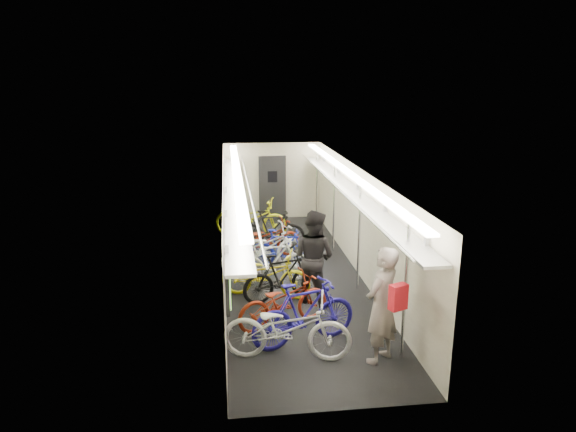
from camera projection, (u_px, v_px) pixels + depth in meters
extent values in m
plane|color=black|center=(293.00, 274.00, 11.66)|extent=(10.00, 10.00, 0.00)
plane|color=white|center=(293.00, 170.00, 11.05)|extent=(10.00, 10.00, 0.00)
plane|color=beige|center=(225.00, 226.00, 11.18)|extent=(0.00, 10.00, 10.00)
plane|color=beige|center=(359.00, 221.00, 11.53)|extent=(0.00, 10.00, 10.00)
plane|color=beige|center=(272.00, 181.00, 16.15)|extent=(3.00, 0.00, 3.00)
plane|color=beige|center=(343.00, 329.00, 6.56)|extent=(3.00, 0.00, 3.00)
cube|color=black|center=(227.00, 278.00, 8.10)|extent=(0.06, 1.10, 0.80)
cube|color=#8CCD59|center=(230.00, 278.00, 8.11)|extent=(0.02, 0.96, 0.66)
cube|color=black|center=(227.00, 237.00, 10.21)|extent=(0.06, 1.10, 0.80)
cube|color=#8CCD59|center=(229.00, 237.00, 10.22)|extent=(0.02, 0.96, 0.66)
cube|color=black|center=(226.00, 210.00, 12.32)|extent=(0.06, 1.10, 0.80)
cube|color=#8CCD59|center=(228.00, 210.00, 12.33)|extent=(0.02, 0.96, 0.66)
cube|color=black|center=(226.00, 191.00, 14.43)|extent=(0.06, 1.10, 0.80)
cube|color=#8CCD59|center=(227.00, 191.00, 14.44)|extent=(0.02, 0.96, 0.66)
cube|color=#E2A50B|center=(227.00, 253.00, 9.15)|extent=(0.02, 0.22, 0.30)
cube|color=#E2A50B|center=(227.00, 220.00, 11.26)|extent=(0.02, 0.22, 0.30)
cube|color=#E2A50B|center=(226.00, 198.00, 13.37)|extent=(0.02, 0.22, 0.30)
cube|color=black|center=(272.00, 187.00, 16.15)|extent=(0.85, 0.08, 2.00)
cube|color=#999BA0|center=(234.00, 193.00, 11.02)|extent=(0.40, 9.70, 0.05)
cube|color=#999BA0|center=(350.00, 190.00, 11.32)|extent=(0.40, 9.70, 0.05)
cylinder|color=silver|center=(249.00, 189.00, 11.03)|extent=(0.04, 9.70, 0.04)
cylinder|color=silver|center=(336.00, 186.00, 11.25)|extent=(0.04, 9.70, 0.04)
cube|color=white|center=(237.00, 174.00, 10.92)|extent=(0.18, 9.60, 0.04)
cube|color=white|center=(347.00, 172.00, 11.20)|extent=(0.18, 9.60, 0.04)
cylinder|color=silver|center=(405.00, 288.00, 7.86)|extent=(0.05, 0.05, 2.38)
cylinder|color=silver|center=(359.00, 235.00, 10.54)|extent=(0.05, 0.05, 2.38)
cylinder|color=silver|center=(334.00, 206.00, 12.94)|extent=(0.05, 0.05, 2.38)
cylinder|color=silver|center=(317.00, 186.00, 15.34)|extent=(0.05, 0.05, 2.38)
imported|color=silver|center=(287.00, 328.00, 8.01)|extent=(2.12, 1.08, 1.06)
imported|color=#211891|center=(304.00, 313.00, 8.46)|extent=(1.95, 1.08, 1.13)
imported|color=maroon|center=(284.00, 301.00, 9.13)|extent=(1.89, 1.25, 0.94)
imported|color=black|center=(283.00, 277.00, 10.17)|extent=(1.73, 0.91, 1.00)
imported|color=yellow|center=(266.00, 274.00, 10.37)|extent=(1.95, 1.17, 0.97)
imported|color=silver|center=(273.00, 261.00, 11.06)|extent=(1.71, 0.66, 1.00)
imported|color=#BBBBC0|center=(263.00, 249.00, 11.76)|extent=(2.17, 1.35, 1.08)
imported|color=#19249B|center=(282.00, 248.00, 12.00)|extent=(1.60, 0.74, 0.93)
imported|color=maroon|center=(266.00, 240.00, 12.58)|extent=(1.98, 1.21, 0.98)
imported|color=black|center=(272.00, 229.00, 13.34)|extent=(1.78, 0.71, 1.04)
imported|color=yellow|center=(251.00, 218.00, 14.35)|extent=(2.20, 1.32, 1.09)
imported|color=gray|center=(382.00, 305.00, 7.86)|extent=(0.81, 0.79, 1.88)
imported|color=black|center=(313.00, 257.00, 10.03)|extent=(1.15, 1.13, 1.87)
cube|color=red|center=(398.00, 297.00, 7.33)|extent=(0.29, 0.23, 0.38)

